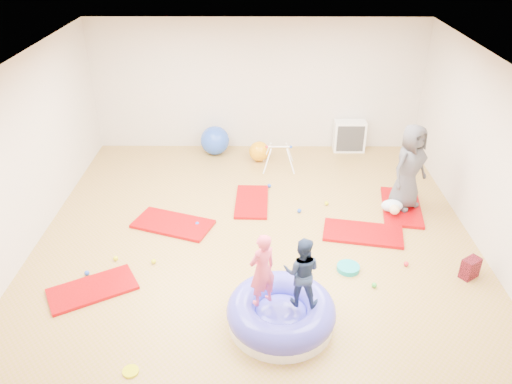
{
  "coord_description": "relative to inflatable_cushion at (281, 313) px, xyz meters",
  "views": [
    {
      "loc": [
        0.04,
        -6.3,
        4.63
      ],
      "look_at": [
        0.0,
        0.3,
        0.9
      ],
      "focal_mm": 35.0,
      "sensor_mm": 36.0,
      "label": 1
    }
  ],
  "objects": [
    {
      "name": "room",
      "position": [
        -0.33,
        1.54,
        1.23
      ],
      "size": [
        7.01,
        8.01,
        2.81
      ],
      "color": "olive",
      "rests_on": "ground"
    },
    {
      "name": "gym_mat_front_left",
      "position": [
        -2.61,
        0.62,
        -0.15
      ],
      "size": [
        1.31,
        1.09,
        0.05
      ],
      "primitive_type": "cube",
      "rotation": [
        0.0,
        0.0,
        0.52
      ],
      "color": "#B40009",
      "rests_on": "ground"
    },
    {
      "name": "gym_mat_mid_left",
      "position": [
        -1.73,
        2.28,
        -0.14
      ],
      "size": [
        1.44,
        1.05,
        0.05
      ],
      "primitive_type": "cube",
      "rotation": [
        0.0,
        0.0,
        -0.35
      ],
      "color": "#B40009",
      "rests_on": "ground"
    },
    {
      "name": "gym_mat_center_back",
      "position": [
        -0.42,
        3.04,
        -0.15
      ],
      "size": [
        0.61,
        1.17,
        0.05
      ],
      "primitive_type": "cube",
      "rotation": [
        0.0,
        0.0,
        1.54
      ],
      "color": "#B40009",
      "rests_on": "ground"
    },
    {
      "name": "gym_mat_right",
      "position": [
        1.42,
        2.03,
        -0.14
      ],
      "size": [
        1.37,
        0.86,
        0.05
      ],
      "primitive_type": "cube",
      "rotation": [
        0.0,
        0.0,
        -0.19
      ],
      "color": "#B40009",
      "rests_on": "ground"
    },
    {
      "name": "gym_mat_rear_right",
      "position": [
        2.26,
        2.86,
        -0.14
      ],
      "size": [
        0.86,
        1.4,
        0.05
      ],
      "primitive_type": "cube",
      "rotation": [
        0.0,
        0.0,
        1.41
      ],
      "color": "#B40009",
      "rests_on": "ground"
    },
    {
      "name": "inflatable_cushion",
      "position": [
        0.0,
        0.0,
        0.0
      ],
      "size": [
        1.39,
        1.39,
        0.44
      ],
      "rotation": [
        0.0,
        0.0,
        -0.32
      ],
      "color": "white",
      "rests_on": "ground"
    },
    {
      "name": "child_pink",
      "position": [
        -0.24,
        0.01,
        0.74
      ],
      "size": [
        0.44,
        0.41,
        1.01
      ],
      "primitive_type": "imported",
      "rotation": [
        0.0,
        0.0,
        3.75
      ],
      "color": "#F84D6D",
      "rests_on": "inflatable_cushion"
    },
    {
      "name": "child_navy",
      "position": [
        0.24,
        0.01,
        0.71
      ],
      "size": [
        0.52,
        0.43,
        0.95
      ],
      "primitive_type": "imported",
      "rotation": [
        0.0,
        0.0,
        2.97
      ],
      "color": "navy",
      "rests_on": "inflatable_cushion"
    },
    {
      "name": "adult_caregiver",
      "position": [
        2.28,
        2.87,
        0.65
      ],
      "size": [
        0.89,
        0.84,
        1.53
      ],
      "primitive_type": "imported",
      "rotation": [
        0.0,
        0.0,
        0.64
      ],
      "color": "#444349",
      "rests_on": "gym_mat_rear_right"
    },
    {
      "name": "infant",
      "position": [
        2.03,
        2.64,
        -0.0
      ],
      "size": [
        0.37,
        0.38,
        0.22
      ],
      "color": "#CBDFFA",
      "rests_on": "gym_mat_rear_right"
    },
    {
      "name": "ball_pit_balls",
      "position": [
        -0.4,
        1.78,
        -0.13
      ],
      "size": [
        4.78,
        2.98,
        0.08
      ],
      "color": "blue",
      "rests_on": "ground"
    },
    {
      "name": "exercise_ball_blue",
      "position": [
        -1.24,
        5.14,
        0.14
      ],
      "size": [
        0.62,
        0.62,
        0.62
      ],
      "primitive_type": "sphere",
      "color": "blue",
      "rests_on": "ground"
    },
    {
      "name": "exercise_ball_orange",
      "position": [
        -0.28,
        4.8,
        0.04
      ],
      "size": [
        0.43,
        0.43,
        0.43
      ],
      "primitive_type": "sphere",
      "color": "orange",
      "rests_on": "ground"
    },
    {
      "name": "infant_play_gym",
      "position": [
        0.11,
        4.43,
        0.16
      ],
      "size": [
        0.65,
        0.62,
        0.5
      ],
      "rotation": [
        0.0,
        0.0,
        -0.09
      ],
      "color": "white",
      "rests_on": "ground"
    },
    {
      "name": "cube_shelf",
      "position": [
        1.69,
        5.33,
        0.17
      ],
      "size": [
        0.68,
        0.33,
        0.68
      ],
      "color": "white",
      "rests_on": "ground"
    },
    {
      "name": "balance_disc",
      "position": [
        1.04,
        1.1,
        -0.13
      ],
      "size": [
        0.33,
        0.33,
        0.07
      ],
      "primitive_type": "cylinder",
      "color": "#0D9DA2",
      "rests_on": "ground"
    },
    {
      "name": "backpack",
      "position": [
        2.76,
        0.96,
        -0.01
      ],
      "size": [
        0.32,
        0.29,
        0.31
      ],
      "primitive_type": "cube",
      "rotation": [
        0.0,
        0.0,
        0.61
      ],
      "color": "maroon",
      "rests_on": "ground"
    },
    {
      "name": "yellow_toy",
      "position": [
        -1.76,
        -0.79,
        -0.16
      ],
      "size": [
        0.19,
        0.19,
        0.03
      ],
      "primitive_type": "cylinder",
      "color": "#D9E20A",
      "rests_on": "ground"
    }
  ]
}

